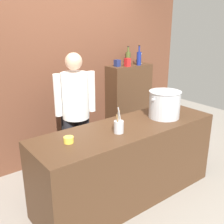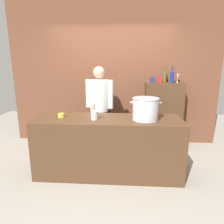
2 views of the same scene
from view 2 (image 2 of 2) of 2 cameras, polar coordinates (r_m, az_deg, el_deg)
The scene contains 13 objects.
ground_plane at distance 3.33m, azimuth -1.02°, elevation -16.99°, with size 8.00×8.00×0.00m, color gray.
brick_back_panel at distance 4.26m, azimuth 0.48°, elevation 11.03°, with size 4.40×0.10×3.00m, color brown.
prep_counter at distance 3.12m, azimuth -1.06°, elevation -9.86°, with size 2.21×0.70×0.90m, color #472D1C.
bar_cabinet at distance 4.24m, azimuth 14.53°, elevation -0.76°, with size 0.76×0.32×1.34m, color #472D1C.
chef at distance 3.71m, azimuth -3.63°, elevation 2.28°, with size 0.52×0.39×1.66m.
stockpot_large at distance 2.90m, azimuth 9.65°, elevation 0.88°, with size 0.44×0.39×0.32m.
utensil_crock at distance 2.90m, azimuth -5.12°, elevation -0.86°, with size 0.10×0.10×0.29m.
butter_jar at distance 3.13m, azimuth -14.53°, elevation -0.93°, with size 0.10×0.10×0.06m, color yellow.
wine_bottle_cobalt at distance 4.05m, azimuth 17.00°, elevation 9.67°, with size 0.07×0.07×0.31m.
wine_bottle_olive at distance 4.15m, azimuth 15.01°, elevation 9.84°, with size 0.08×0.08×0.30m.
wine_glass_tall at distance 4.20m, azimuth 18.54°, elevation 9.77°, with size 0.06×0.06×0.17m.
spice_tin_navy at distance 4.09m, azimuth 11.66°, elevation 9.15°, with size 0.08×0.08×0.11m, color navy.
spice_tin_red at distance 4.02m, azimuth 13.66°, elevation 9.14°, with size 0.08×0.08×0.13m, color red.
Camera 2 is at (0.25, -2.85, 1.69)m, focal length 31.55 mm.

